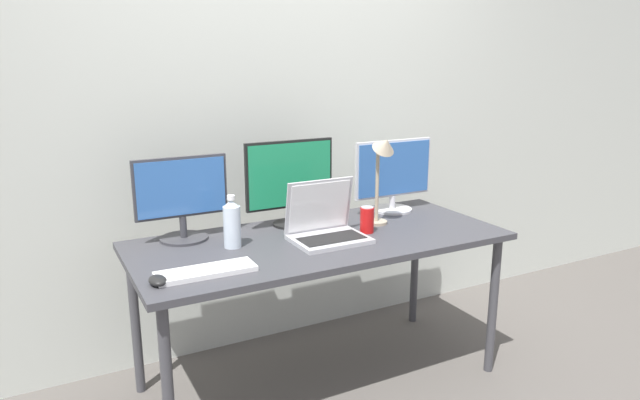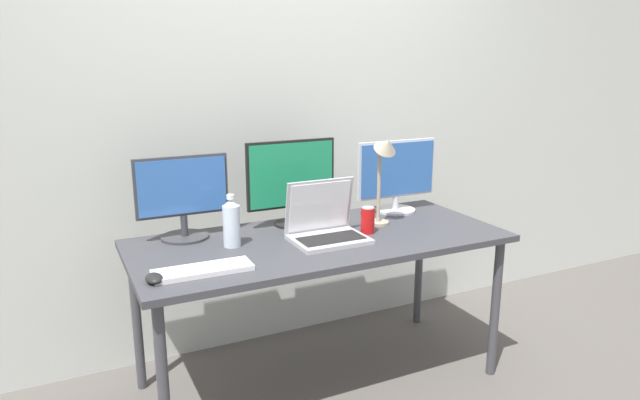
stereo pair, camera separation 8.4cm
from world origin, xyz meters
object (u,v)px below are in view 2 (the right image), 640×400
Objects in this scene: work_desk at (320,250)px; soda_can_near_keyboard at (368,220)px; monitor_right at (397,175)px; monitor_center at (291,179)px; mouse_by_keyboard at (154,278)px; desk_lamp at (384,163)px; monitor_left at (183,195)px; keyboard_main at (203,270)px; laptop_silver at (325,226)px; water_bottle at (231,223)px.

work_desk is 0.27m from soda_can_near_keyboard.
work_desk is 3.68× the size of monitor_right.
monitor_center is at bearing 134.26° from soda_can_near_keyboard.
desk_lamp reaches higher than mouse_by_keyboard.
keyboard_main is (-0.04, -0.46, -0.19)m from monitor_left.
soda_can_near_keyboard is (0.80, -0.30, -0.14)m from monitor_left.
monitor_center reaches higher than soda_can_near_keyboard.
laptop_silver reaches higher than work_desk.
monitor_right is 1.41× the size of laptop_silver.
monitor_center reaches higher than keyboard_main.
mouse_by_keyboard is (-0.80, -0.19, -0.05)m from laptop_silver.
mouse_by_keyboard is 0.41× the size of water_bottle.
water_bottle reaches higher than keyboard_main.
keyboard_main is 1.03m from desk_lamp.
laptop_silver is 0.72× the size of desk_lamp.
desk_lamp is at bearing 4.74° from work_desk.
monitor_left is at bearing 86.44° from keyboard_main.
laptop_silver is at bearing -27.25° from monitor_left.
keyboard_main is at bearing -141.92° from monitor_center.
work_desk is 0.64m from keyboard_main.
soda_can_near_keyboard reaches higher than keyboard_main.
monitor_right is at bearing 25.96° from laptop_silver.
monitor_right reaches higher than keyboard_main.
laptop_silver is 0.43m from desk_lamp.
desk_lamp is at bearing -2.37° from water_bottle.
work_desk is at bearing 18.96° from keyboard_main.
soda_can_near_keyboard is at bearing -20.32° from monitor_left.
monitor_left is 1.27× the size of laptop_silver.
mouse_by_keyboard is at bearing -148.27° from monitor_center.
mouse_by_keyboard is at bearing -114.94° from monitor_left.
desk_lamp is at bearing 26.59° from soda_can_near_keyboard.
work_desk is 17.72× the size of mouse_by_keyboard.
monitor_left is 3.35× the size of soda_can_near_keyboard.
monitor_center is 0.99× the size of desk_lamp.
soda_can_near_keyboard is at bearing 12.05° from keyboard_main.
keyboard_main is 3.95× the size of mouse_by_keyboard.
keyboard_main is at bearing -166.80° from desk_lamp.
monitor_right is 1.45m from mouse_by_keyboard.
monitor_left is 0.92× the size of monitor_center.
desk_lamp is (0.76, -0.03, 0.21)m from water_bottle.
monitor_left is 0.66m from laptop_silver.
monitor_center reaches higher than work_desk.
desk_lamp reaches higher than monitor_right.
monitor_left is 0.90× the size of monitor_right.
keyboard_main is 0.83× the size of desk_lamp.
soda_can_near_keyboard is (-0.34, -0.27, -0.14)m from monitor_right.
laptop_silver is at bearing -12.64° from water_bottle.
monitor_right is 0.45m from soda_can_near_keyboard.
laptop_silver is at bearing 15.89° from keyboard_main.
water_bottle is at bearing 32.89° from mouse_by_keyboard.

